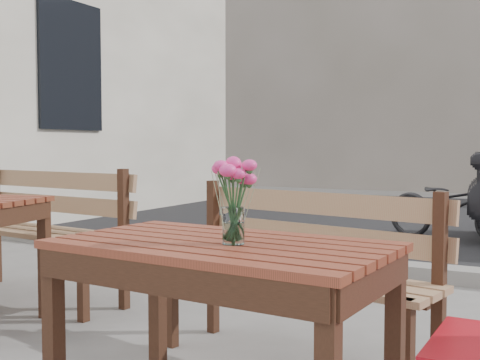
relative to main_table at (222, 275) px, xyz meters
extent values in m
cube|color=black|center=(-4.96, 4.55, 1.59)|extent=(0.06, 1.20, 1.80)
cube|color=black|center=(0.02, 7.05, -0.61)|extent=(30.00, 8.00, 0.00)
cube|color=gray|center=(0.02, 3.05, -0.55)|extent=(30.00, 0.25, 0.12)
cube|color=gray|center=(-2.98, 14.05, 3.39)|extent=(8.00, 3.00, 8.00)
cube|color=brown|center=(0.00, 0.00, 0.11)|extent=(1.24, 0.78, 0.03)
cube|color=black|center=(-0.56, -0.26, -0.26)|extent=(0.06, 0.06, 0.70)
cube|color=black|center=(-0.52, 0.34, -0.26)|extent=(0.06, 0.06, 0.70)
cube|color=black|center=(0.56, 0.26, -0.26)|extent=(0.06, 0.06, 0.70)
cube|color=#A47654|center=(-0.06, 0.79, -0.15)|extent=(1.49, 0.68, 0.03)
cube|color=#A47654|center=(-0.02, 1.00, 0.09)|extent=(1.42, 0.33, 0.39)
cube|color=black|center=(-0.74, 0.76, -0.37)|extent=(0.06, 0.06, 0.47)
cube|color=black|center=(0.55, 0.49, -0.37)|extent=(0.06, 0.06, 0.47)
cube|color=black|center=(-0.67, 1.08, -0.17)|extent=(0.06, 0.06, 0.88)
cube|color=black|center=(0.62, 0.81, -0.17)|extent=(0.06, 0.06, 0.88)
cylinder|color=white|center=(0.07, -0.03, 0.19)|extent=(0.08, 0.08, 0.13)
cylinder|color=#2B5B2F|center=(0.07, -0.03, 0.25)|extent=(0.05, 0.05, 0.26)
cube|color=black|center=(-1.76, 0.87, -0.25)|extent=(0.07, 0.07, 0.73)
cube|color=#A47654|center=(-2.15, 1.15, -0.13)|extent=(1.56, 0.58, 0.03)
cube|color=#A47654|center=(-2.13, 1.37, 0.13)|extent=(1.52, 0.20, 0.41)
cube|color=black|center=(-1.48, 0.90, -0.36)|extent=(0.06, 0.06, 0.50)
cube|color=black|center=(-1.44, 1.24, -0.15)|extent=(0.06, 0.06, 0.93)
imported|color=black|center=(0.07, 5.14, -0.20)|extent=(1.66, 1.00, 0.82)
camera|label=1|loc=(1.05, -1.87, 0.46)|focal=45.00mm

